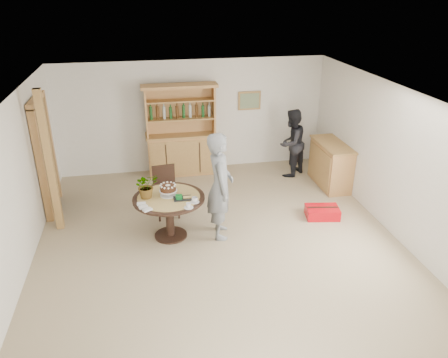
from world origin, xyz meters
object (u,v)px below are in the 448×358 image
at_px(teen_boy, 220,186).
at_px(red_suitcase, 322,212).
at_px(dining_chair, 165,188).
at_px(adult_person, 291,143).
at_px(sideboard, 331,164).
at_px(dining_table, 169,205).
at_px(hutch, 182,144).

bearing_deg(teen_boy, red_suitcase, -77.35).
bearing_deg(dining_chair, red_suitcase, -20.85).
bearing_deg(adult_person, red_suitcase, 51.30).
bearing_deg(sideboard, teen_boy, -149.83).
bearing_deg(dining_table, adult_person, 36.62).
height_order(dining_chair, adult_person, adult_person).
bearing_deg(sideboard, dining_chair, -169.93).
bearing_deg(adult_person, dining_table, -0.96).
xyz_separation_m(adult_person, red_suitcase, (-0.04, -2.00, -0.66)).
bearing_deg(red_suitcase, hutch, 141.95).
bearing_deg(sideboard, adult_person, 134.80).
bearing_deg(hutch, adult_person, -13.52).
height_order(hutch, teen_boy, hutch).
distance_m(hutch, dining_table, 2.74).
relative_size(hutch, red_suitcase, 3.10).
bearing_deg(teen_boy, hutch, 13.37).
xyz_separation_m(hutch, adult_person, (2.37, -0.57, 0.07)).
distance_m(dining_table, red_suitcase, 2.87).
height_order(hutch, red_suitcase, hutch).
height_order(sideboard, adult_person, adult_person).
bearing_deg(hutch, sideboard, -22.21).
relative_size(dining_chair, red_suitcase, 1.43).
bearing_deg(hutch, dining_chair, -104.93).
bearing_deg(adult_person, teen_boy, 10.32).
distance_m(sideboard, dining_chair, 3.59).
xyz_separation_m(hutch, teen_boy, (0.36, -2.80, 0.24)).
relative_size(hutch, sideboard, 1.62).
relative_size(sideboard, red_suitcase, 1.91).
xyz_separation_m(dining_table, red_suitcase, (2.82, 0.13, -0.50)).
xyz_separation_m(dining_chair, teen_boy, (0.86, -0.93, 0.39)).
relative_size(dining_table, teen_boy, 0.65).
relative_size(hutch, adult_person, 1.34).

